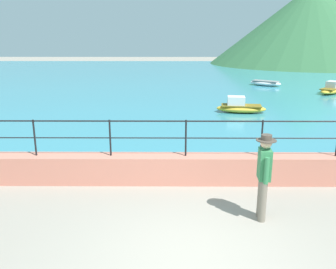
{
  "coord_description": "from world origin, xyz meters",
  "views": [
    {
      "loc": [
        -0.38,
        -5.11,
        3.53
      ],
      "look_at": [
        -0.44,
        3.7,
        1.1
      ],
      "focal_mm": 38.1,
      "sensor_mm": 36.0,
      "label": 1
    }
  ],
  "objects_px": {
    "boat_0": "(331,89)",
    "boat_2": "(240,107)",
    "person_walking": "(264,173)",
    "boat_1": "(265,83)"
  },
  "relations": [
    {
      "from": "boat_0",
      "to": "boat_2",
      "type": "bearing_deg",
      "value": -139.39
    },
    {
      "from": "person_walking",
      "to": "boat_2",
      "type": "distance_m",
      "value": 10.22
    },
    {
      "from": "person_walking",
      "to": "boat_0",
      "type": "xyz_separation_m",
      "value": [
        8.29,
        15.93,
        -0.65
      ]
    },
    {
      "from": "person_walking",
      "to": "boat_0",
      "type": "relative_size",
      "value": 0.76
    },
    {
      "from": "boat_0",
      "to": "boat_1",
      "type": "xyz_separation_m",
      "value": [
        -3.15,
        3.73,
        -0.07
      ]
    },
    {
      "from": "boat_0",
      "to": "boat_1",
      "type": "relative_size",
      "value": 0.96
    },
    {
      "from": "person_walking",
      "to": "boat_0",
      "type": "bearing_deg",
      "value": 62.51
    },
    {
      "from": "boat_0",
      "to": "boat_2",
      "type": "distance_m",
      "value": 8.97
    },
    {
      "from": "boat_0",
      "to": "boat_2",
      "type": "relative_size",
      "value": 0.96
    },
    {
      "from": "person_walking",
      "to": "boat_1",
      "type": "relative_size",
      "value": 0.73
    }
  ]
}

